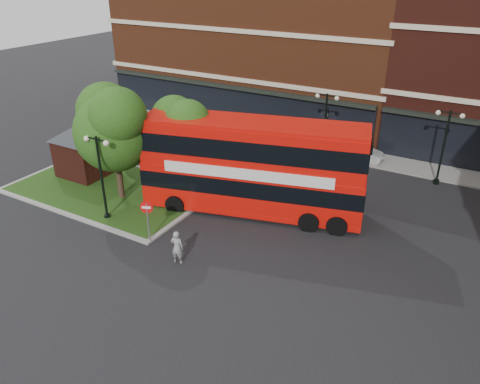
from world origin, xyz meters
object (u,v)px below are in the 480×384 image
Objects in this scene: bus at (253,161)px; car_silver at (288,145)px; woman at (177,247)px; car_white at (357,151)px.

car_silver is at bearing 87.22° from bus.
woman is 0.42× the size of car_silver.
car_white is (4.94, 1.50, -0.10)m from car_silver.
woman is at bearing 178.39° from car_silver.
car_white is (2.97, 10.77, -2.53)m from bus.
woman reaches higher than car_white.
car_white is at bearing -79.65° from car_silver.
car_silver is at bearing -96.89° from woman.
car_silver is 1.12× the size of car_white.
car_silver is (-1.36, 15.72, -0.16)m from woman.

